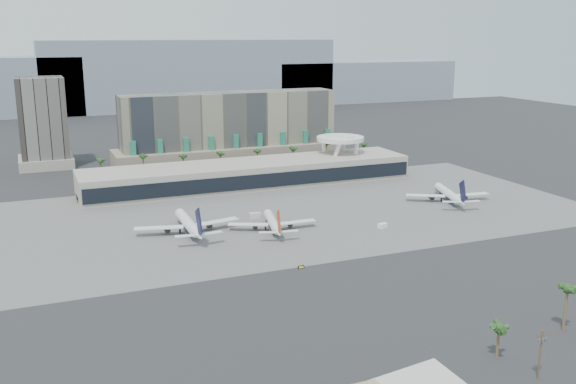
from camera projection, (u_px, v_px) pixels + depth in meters
name	position (u px, v px, depth m)	size (l,w,h in m)	color
ground	(348.00, 249.00, 232.02)	(900.00, 900.00, 0.00)	#232326
apron_pad	(290.00, 212.00, 281.40)	(260.00, 130.00, 0.06)	#5B5B59
mountain_ridge	(160.00, 80.00, 657.16)	(680.00, 60.00, 70.00)	gray
hotel	(230.00, 134.00, 388.29)	(140.00, 30.00, 42.00)	gray
office_tower	(43.00, 128.00, 371.04)	(30.00, 30.00, 52.00)	black
terminal	(249.00, 173.00, 329.08)	(170.00, 32.50, 14.50)	#B7AEA0
saucer_structure	(340.00, 141.00, 352.05)	(26.00, 26.00, 21.89)	white
palm_row	(241.00, 153.00, 362.29)	(157.80, 2.80, 13.10)	brown
utility_pole	(541.00, 350.00, 143.29)	(3.20, 0.85, 12.00)	#4C3826
airliner_left	(188.00, 224.00, 250.48)	(42.10, 43.32, 14.96)	white
airliner_centre	(273.00, 222.00, 254.25)	(34.84, 36.21, 12.66)	white
airliner_right	(449.00, 194.00, 297.58)	(38.57, 39.94, 14.21)	white
service_vehicle_a	(255.00, 215.00, 271.48)	(4.62, 2.26, 2.26)	silver
service_vehicle_b	(383.00, 226.00, 257.53)	(3.69, 2.11, 1.90)	white
taxiway_sign	(301.00, 267.00, 213.18)	(2.23, 0.44, 1.01)	black
near_palm_a	(499.00, 333.00, 152.44)	(6.00, 6.00, 9.39)	brown
near_palm_b	(567.00, 294.00, 165.90)	(6.00, 6.00, 13.36)	brown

